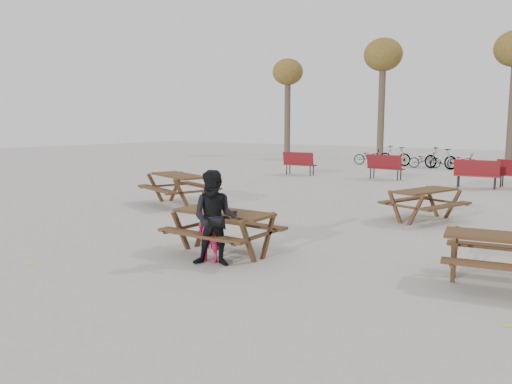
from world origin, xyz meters
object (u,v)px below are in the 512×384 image
Objects in this scene: soda_bottle at (221,208)px; picnic_table_east at (508,261)px; child at (210,227)px; picnic_table_north at (179,190)px; picnic_table_far at (424,205)px; adult at (215,218)px; main_picnic_table at (224,221)px; food_tray at (222,211)px.

soda_bottle reaches higher than picnic_table_east.
picnic_table_north is (-4.51, 3.97, -0.15)m from child.
picnic_table_north is at bearing 123.38° from picnic_table_far.
picnic_table_east is (4.09, 1.58, -0.41)m from adult.
soda_bottle reaches higher than picnic_table_north.
soda_bottle is (0.03, -0.10, 0.26)m from main_picnic_table.
child reaches higher than soda_bottle.
main_picnic_table is 0.75m from adult.
soda_bottle is at bearing -176.97° from picnic_table_east.
picnic_table_east is (4.38, 1.04, -0.42)m from food_tray.
soda_bottle is (-0.01, 0.01, 0.05)m from food_tray.
adult is (0.21, -0.12, 0.19)m from child.
food_tray is 5.61m from picnic_table_far.
adult is at bearing -21.35° from picnic_table_north.
adult reaches higher than picnic_table_far.
main_picnic_table is at bearing 96.44° from child.
picnic_table_north reaches higher than food_tray.
picnic_table_north is (-4.72, 4.08, -0.35)m from adult.
picnic_table_north is (-4.38, 3.44, -0.15)m from main_picnic_table.
adult is 0.90× the size of picnic_table_far.
child is 0.31m from adult.
picnic_table_east is 9.16m from picnic_table_north.
picnic_table_north reaches higher than picnic_table_east.
picnic_table_north is (-4.43, 3.55, -0.36)m from food_tray.
picnic_table_far is at bearing 69.56° from food_tray.
picnic_table_north is 1.17× the size of picnic_table_far.
main_picnic_table is at bearing -18.63° from picnic_table_north.
main_picnic_table is at bearing -178.30° from picnic_table_east.
main_picnic_table reaches higher than picnic_table_east.
main_picnic_table is 4.53m from picnic_table_east.
main_picnic_table is 5.57m from picnic_table_north.
food_tray is 0.06m from soda_bottle.
adult is 0.77× the size of picnic_table_north.
main_picnic_table is 10.00× the size of food_tray.
picnic_table_north is 6.60m from picnic_table_far.
adult is 0.91× the size of picnic_table_east.
picnic_table_east is 0.99× the size of picnic_table_far.
food_tray reaches higher than picnic_table_east.
main_picnic_table is at bearing 90.60° from adult.
main_picnic_table is at bearing 109.13° from soda_bottle.
adult is at bearing -177.55° from picnic_table_far.
adult is 4.40m from picnic_table_east.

